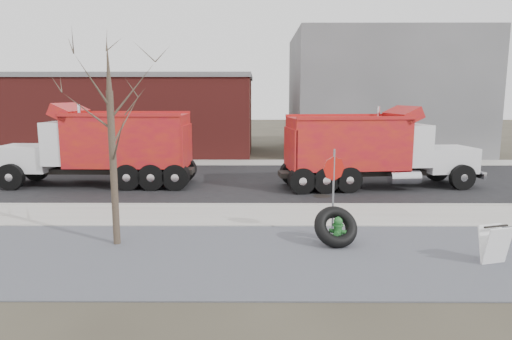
{
  "coord_description": "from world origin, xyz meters",
  "views": [
    {
      "loc": [
        0.52,
        -14.12,
        3.89
      ],
      "look_at": [
        0.45,
        1.02,
        1.4
      ],
      "focal_mm": 32.0,
      "sensor_mm": 36.0,
      "label": 1
    }
  ],
  "objects_px": {
    "dump_truck_red_a": "(371,147)",
    "dump_truck_red_b": "(104,145)",
    "fire_hydrant": "(338,233)",
    "sandwich_board": "(494,244)",
    "truck_tire": "(336,227)",
    "stop_sign": "(334,177)"
  },
  "relations": [
    {
      "from": "dump_truck_red_a",
      "to": "dump_truck_red_b",
      "type": "height_order",
      "value": "dump_truck_red_b"
    },
    {
      "from": "fire_hydrant",
      "to": "sandwich_board",
      "type": "xyz_separation_m",
      "value": [
        3.4,
        -1.26,
        0.12
      ]
    },
    {
      "from": "fire_hydrant",
      "to": "stop_sign",
      "type": "relative_size",
      "value": 0.32
    },
    {
      "from": "fire_hydrant",
      "to": "dump_truck_red_a",
      "type": "bearing_deg",
      "value": 92.89
    },
    {
      "from": "truck_tire",
      "to": "dump_truck_red_a",
      "type": "bearing_deg",
      "value": 70.38
    },
    {
      "from": "fire_hydrant",
      "to": "dump_truck_red_b",
      "type": "xyz_separation_m",
      "value": [
        -8.67,
        8.05,
        1.43
      ]
    },
    {
      "from": "fire_hydrant",
      "to": "dump_truck_red_a",
      "type": "relative_size",
      "value": 0.09
    },
    {
      "from": "truck_tire",
      "to": "stop_sign",
      "type": "bearing_deg",
      "value": 88.26
    },
    {
      "from": "fire_hydrant",
      "to": "dump_truck_red_b",
      "type": "distance_m",
      "value": 11.92
    },
    {
      "from": "fire_hydrant",
      "to": "sandwich_board",
      "type": "distance_m",
      "value": 3.63
    },
    {
      "from": "stop_sign",
      "to": "dump_truck_red_a",
      "type": "distance_m",
      "value": 7.5
    },
    {
      "from": "stop_sign",
      "to": "dump_truck_red_a",
      "type": "bearing_deg",
      "value": 65.07
    },
    {
      "from": "stop_sign",
      "to": "dump_truck_red_b",
      "type": "bearing_deg",
      "value": 135.92
    },
    {
      "from": "dump_truck_red_a",
      "to": "stop_sign",
      "type": "bearing_deg",
      "value": -118.27
    },
    {
      "from": "dump_truck_red_a",
      "to": "sandwich_board",
      "type": "bearing_deg",
      "value": -92.56
    },
    {
      "from": "fire_hydrant",
      "to": "stop_sign",
      "type": "distance_m",
      "value": 1.52
    },
    {
      "from": "truck_tire",
      "to": "dump_truck_red_b",
      "type": "relative_size",
      "value": 0.16
    },
    {
      "from": "fire_hydrant",
      "to": "stop_sign",
      "type": "height_order",
      "value": "stop_sign"
    },
    {
      "from": "sandwich_board",
      "to": "truck_tire",
      "type": "bearing_deg",
      "value": 142.17
    },
    {
      "from": "dump_truck_red_a",
      "to": "dump_truck_red_b",
      "type": "bearing_deg",
      "value": 171.2
    },
    {
      "from": "fire_hydrant",
      "to": "truck_tire",
      "type": "height_order",
      "value": "truck_tire"
    },
    {
      "from": "stop_sign",
      "to": "truck_tire",
      "type": "bearing_deg",
      "value": -95.52
    }
  ]
}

